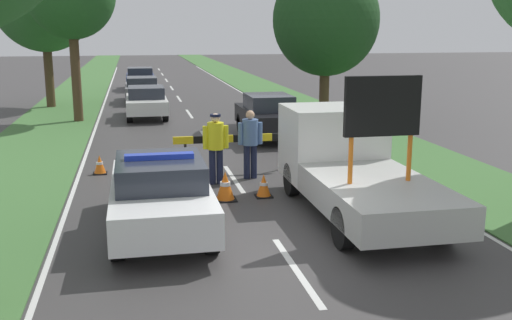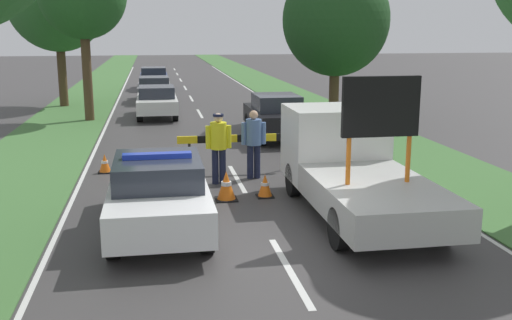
{
  "view_description": "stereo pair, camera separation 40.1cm",
  "coord_description": "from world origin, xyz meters",
  "px_view_note": "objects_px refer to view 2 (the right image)",
  "views": [
    {
      "loc": [
        -2.49,
        -9.99,
        3.87
      ],
      "look_at": [
        0.04,
        2.33,
        1.1
      ],
      "focal_mm": 42.0,
      "sensor_mm": 36.0,
      "label": 1
    },
    {
      "loc": [
        -2.09,
        -10.06,
        3.87
      ],
      "look_at": [
        0.04,
        2.33,
        1.1
      ],
      "focal_mm": 42.0,
      "sensor_mm": 36.0,
      "label": 2
    }
  ],
  "objects_px": {
    "pedestrian_civilian": "(254,139)",
    "traffic_cone_behind_barrier": "(105,164)",
    "police_car": "(158,192)",
    "work_truck": "(351,164)",
    "queued_car_hatch_blue": "(154,78)",
    "traffic_cone_centre_front": "(226,186)",
    "queued_car_suv_grey": "(154,88)",
    "traffic_cone_near_truck": "(149,162)",
    "queued_car_sedan_black": "(276,116)",
    "police_officer": "(219,142)",
    "road_barrier": "(237,141)",
    "traffic_cone_near_police": "(265,186)",
    "queued_car_van_white": "(157,101)",
    "roadside_tree_near_left": "(336,20)",
    "traffic_cone_lane_edge": "(144,171)"
  },
  "relations": [
    {
      "from": "pedestrian_civilian",
      "to": "traffic_cone_behind_barrier",
      "type": "height_order",
      "value": "pedestrian_civilian"
    },
    {
      "from": "police_car",
      "to": "work_truck",
      "type": "height_order",
      "value": "work_truck"
    },
    {
      "from": "queued_car_hatch_blue",
      "to": "traffic_cone_centre_front",
      "type": "bearing_deg",
      "value": 93.27
    },
    {
      "from": "queued_car_hatch_blue",
      "to": "queued_car_suv_grey",
      "type": "bearing_deg",
      "value": 89.95
    },
    {
      "from": "traffic_cone_near_truck",
      "to": "queued_car_sedan_black",
      "type": "height_order",
      "value": "queued_car_sedan_black"
    },
    {
      "from": "police_officer",
      "to": "road_barrier",
      "type": "bearing_deg",
      "value": -142.67
    },
    {
      "from": "road_barrier",
      "to": "traffic_cone_near_police",
      "type": "bearing_deg",
      "value": -83.08
    },
    {
      "from": "pedestrian_civilian",
      "to": "queued_car_sedan_black",
      "type": "bearing_deg",
      "value": 68.98
    },
    {
      "from": "traffic_cone_behind_barrier",
      "to": "traffic_cone_near_truck",
      "type": "bearing_deg",
      "value": -12.06
    },
    {
      "from": "pedestrian_civilian",
      "to": "queued_car_van_white",
      "type": "bearing_deg",
      "value": 97.78
    },
    {
      "from": "work_truck",
      "to": "roadside_tree_near_left",
      "type": "xyz_separation_m",
      "value": [
        3.26,
        11.93,
        3.19
      ]
    },
    {
      "from": "work_truck",
      "to": "pedestrian_civilian",
      "type": "distance_m",
      "value": 3.45
    },
    {
      "from": "road_barrier",
      "to": "traffic_cone_near_police",
      "type": "height_order",
      "value": "road_barrier"
    },
    {
      "from": "traffic_cone_behind_barrier",
      "to": "traffic_cone_lane_edge",
      "type": "xyz_separation_m",
      "value": [
        1.07,
        -1.32,
        0.07
      ]
    },
    {
      "from": "police_car",
      "to": "queued_car_suv_grey",
      "type": "relative_size",
      "value": 1.09
    },
    {
      "from": "road_barrier",
      "to": "queued_car_van_white",
      "type": "xyz_separation_m",
      "value": [
        -2.06,
        10.88,
        -0.15
      ]
    },
    {
      "from": "pedestrian_civilian",
      "to": "queued_car_hatch_blue",
      "type": "relative_size",
      "value": 0.45
    },
    {
      "from": "traffic_cone_centre_front",
      "to": "queued_car_suv_grey",
      "type": "xyz_separation_m",
      "value": [
        -1.51,
        19.61,
        0.36
      ]
    },
    {
      "from": "road_barrier",
      "to": "queued_car_hatch_blue",
      "type": "bearing_deg",
      "value": 95.4
    },
    {
      "from": "queued_car_suv_grey",
      "to": "work_truck",
      "type": "bearing_deg",
      "value": 101.17
    },
    {
      "from": "work_truck",
      "to": "traffic_cone_lane_edge",
      "type": "distance_m",
      "value": 5.44
    },
    {
      "from": "traffic_cone_near_truck",
      "to": "queued_car_van_white",
      "type": "bearing_deg",
      "value": 88.26
    },
    {
      "from": "police_officer",
      "to": "traffic_cone_behind_barrier",
      "type": "relative_size",
      "value": 3.5
    },
    {
      "from": "police_car",
      "to": "roadside_tree_near_left",
      "type": "relative_size",
      "value": 0.7
    },
    {
      "from": "queued_car_van_white",
      "to": "traffic_cone_near_truck",
      "type": "bearing_deg",
      "value": 88.26
    },
    {
      "from": "work_truck",
      "to": "traffic_cone_behind_barrier",
      "type": "distance_m",
      "value": 7.07
    },
    {
      "from": "queued_car_sedan_black",
      "to": "queued_car_van_white",
      "type": "height_order",
      "value": "queued_car_sedan_black"
    },
    {
      "from": "work_truck",
      "to": "traffic_cone_near_truck",
      "type": "height_order",
      "value": "work_truck"
    },
    {
      "from": "queued_car_hatch_blue",
      "to": "traffic_cone_behind_barrier",
      "type": "bearing_deg",
      "value": 86.43
    },
    {
      "from": "queued_car_van_white",
      "to": "roadside_tree_near_left",
      "type": "height_order",
      "value": "roadside_tree_near_left"
    },
    {
      "from": "queued_car_suv_grey",
      "to": "queued_car_van_white",
      "type": "bearing_deg",
      "value": 90.77
    },
    {
      "from": "pedestrian_civilian",
      "to": "queued_car_suv_grey",
      "type": "bearing_deg",
      "value": 94.11
    },
    {
      "from": "road_barrier",
      "to": "traffic_cone_behind_barrier",
      "type": "xyz_separation_m",
      "value": [
        -3.58,
        0.55,
        -0.62
      ]
    },
    {
      "from": "police_car",
      "to": "traffic_cone_lane_edge",
      "type": "relative_size",
      "value": 6.94
    },
    {
      "from": "police_officer",
      "to": "traffic_cone_near_police",
      "type": "height_order",
      "value": "police_officer"
    },
    {
      "from": "work_truck",
      "to": "traffic_cone_near_truck",
      "type": "distance_m",
      "value": 5.99
    },
    {
      "from": "road_barrier",
      "to": "queued_car_van_white",
      "type": "distance_m",
      "value": 11.07
    },
    {
      "from": "traffic_cone_behind_barrier",
      "to": "roadside_tree_near_left",
      "type": "distance_m",
      "value": 12.27
    },
    {
      "from": "traffic_cone_centre_front",
      "to": "roadside_tree_near_left",
      "type": "relative_size",
      "value": 0.11
    },
    {
      "from": "pedestrian_civilian",
      "to": "traffic_cone_behind_barrier",
      "type": "relative_size",
      "value": 3.48
    },
    {
      "from": "queued_car_sedan_black",
      "to": "queued_car_hatch_blue",
      "type": "bearing_deg",
      "value": -77.36
    },
    {
      "from": "road_barrier",
      "to": "queued_car_sedan_black",
      "type": "relative_size",
      "value": 0.78
    },
    {
      "from": "traffic_cone_near_police",
      "to": "traffic_cone_near_truck",
      "type": "bearing_deg",
      "value": 133.21
    },
    {
      "from": "traffic_cone_near_truck",
      "to": "queued_car_hatch_blue",
      "type": "distance_m",
      "value": 23.44
    },
    {
      "from": "traffic_cone_near_police",
      "to": "queued_car_sedan_black",
      "type": "xyz_separation_m",
      "value": [
        1.78,
        7.47,
        0.55
      ]
    },
    {
      "from": "queued_car_sedan_black",
      "to": "police_officer",
      "type": "bearing_deg",
      "value": 65.9
    },
    {
      "from": "traffic_cone_near_police",
      "to": "queued_car_van_white",
      "type": "relative_size",
      "value": 0.13
    },
    {
      "from": "roadside_tree_near_left",
      "to": "police_car",
      "type": "bearing_deg",
      "value": -120.25
    },
    {
      "from": "traffic_cone_behind_barrier",
      "to": "queued_car_van_white",
      "type": "bearing_deg",
      "value": 81.61
    },
    {
      "from": "traffic_cone_lane_edge",
      "to": "queued_car_sedan_black",
      "type": "xyz_separation_m",
      "value": [
        4.6,
        5.68,
        0.49
      ]
    }
  ]
}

